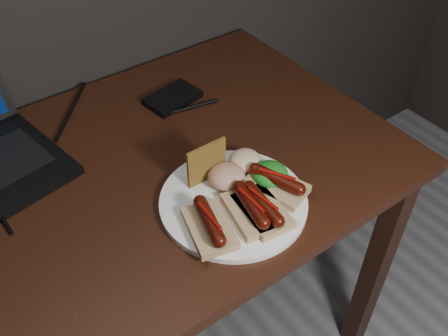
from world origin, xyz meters
name	(u,v)px	position (x,y,z in m)	size (l,w,h in m)	color
desk	(71,237)	(0.00, 1.38, 0.66)	(1.40, 0.70, 0.75)	#37190D
hard_drive	(173,98)	(0.35, 1.55, 0.76)	(0.13, 0.08, 0.02)	black
desk_cables	(14,174)	(-0.04, 1.52, 0.75)	(0.95, 0.40, 0.01)	black
plate	(233,202)	(0.27, 1.20, 0.76)	(0.28, 0.28, 0.01)	white
bread_sausage_left	(209,225)	(0.19, 1.16, 0.78)	(0.10, 0.13, 0.04)	tan
bread_sausage_center	(250,209)	(0.27, 1.15, 0.78)	(0.09, 0.13, 0.04)	tan
bread_sausage_right	(276,183)	(0.35, 1.17, 0.78)	(0.10, 0.13, 0.04)	tan
bread_sausage_extra	(262,208)	(0.29, 1.14, 0.78)	(0.08, 0.12, 0.04)	tan
crispbread	(207,163)	(0.26, 1.27, 0.80)	(0.09, 0.01, 0.09)	olive
salad_greens	(270,174)	(0.35, 1.19, 0.78)	(0.07, 0.07, 0.04)	#136317
salsa_mound	(227,176)	(0.28, 1.24, 0.78)	(0.07, 0.07, 0.04)	maroon
coleslaw_mound	(245,160)	(0.34, 1.25, 0.78)	(0.06, 0.06, 0.04)	silver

